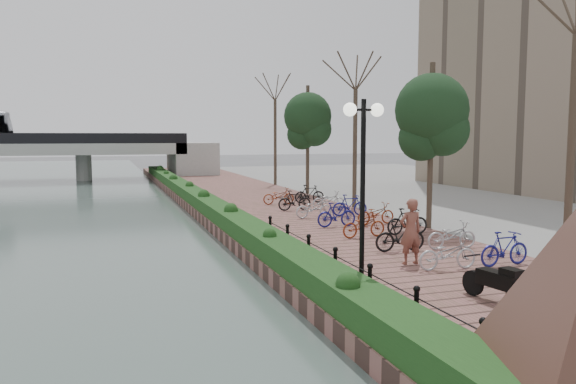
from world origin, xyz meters
name	(u,v)px	position (x,y,z in m)	size (l,w,h in m)	color
ground	(329,341)	(0.00, 0.00, 0.00)	(220.00, 220.00, 0.00)	#59595B
promenade	(272,211)	(4.00, 17.50, 0.25)	(8.00, 75.00, 0.50)	brown
inland_pavement	(523,200)	(20.00, 17.50, 0.25)	(24.00, 75.00, 0.50)	gray
hedge	(199,198)	(0.60, 20.00, 0.80)	(1.10, 56.00, 0.60)	#1A3D16
chain_fence	(351,272)	(1.40, 2.00, 0.85)	(0.10, 14.10, 0.70)	black
lamppost	(363,152)	(1.55, 1.74, 3.79)	(1.02, 0.32, 4.52)	black
motorcycle	(495,281)	(3.83, -0.23, 0.99)	(0.49, 1.56, 0.98)	black
pedestrian	(410,231)	(4.00, 3.65, 1.45)	(0.69, 0.45, 1.89)	brown
bicycle_parking	(356,214)	(5.49, 10.46, 0.97)	(2.40, 17.32, 1.00)	#B4B5B9
street_trees	(386,146)	(8.00, 12.68, 3.69)	(3.20, 37.12, 6.80)	#34281F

